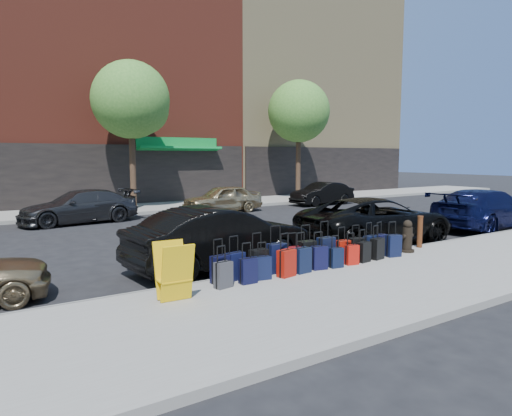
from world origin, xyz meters
TOP-DOWN VIEW (x-y plane):
  - ground at (0.00, 0.00)m, footprint 120.00×120.00m
  - sidewalk_near at (0.00, -6.50)m, footprint 60.00×4.00m
  - sidewalk_far at (0.00, 10.00)m, footprint 60.00×4.00m
  - curb_near at (0.00, -4.48)m, footprint 60.00×0.08m
  - curb_far at (0.00, 7.98)m, footprint 60.00×0.08m
  - building_center at (0.00, 17.99)m, footprint 17.00×12.85m
  - building_right at (16.00, 17.99)m, footprint 15.00×12.12m
  - tree_center at (0.64, 9.50)m, footprint 3.80×3.80m
  - tree_right at (11.14, 9.50)m, footprint 3.80×3.80m
  - suitcase_front_0 at (-2.43, -4.81)m, footprint 0.40×0.25m
  - suitcase_front_1 at (-2.04, -4.78)m, footprint 0.41×0.26m
  - suitcase_front_2 at (-1.49, -4.83)m, footprint 0.41×0.24m
  - suitcase_front_3 at (-0.96, -4.77)m, footprint 0.45×0.27m
  - suitcase_front_4 at (-0.50, -4.78)m, footprint 0.39×0.26m
  - suitcase_front_5 at (-0.07, -4.75)m, footprint 0.44×0.27m
  - suitcase_front_6 at (0.53, -4.75)m, footprint 0.44×0.25m
  - suitcase_front_7 at (1.02, -4.82)m, footprint 0.37×0.21m
  - suitcase_front_8 at (1.55, -4.78)m, footprint 0.39×0.25m
  - suitcase_front_9 at (1.98, -4.84)m, footprint 0.40×0.25m
  - suitcase_front_10 at (2.42, -4.79)m, footprint 0.39×0.26m
  - suitcase_back_0 at (-2.55, -5.15)m, footprint 0.39×0.27m
  - suitcase_back_1 at (-1.97, -5.16)m, footprint 0.36×0.21m
  - suitcase_back_2 at (-1.54, -5.07)m, footprint 0.36×0.24m
  - suitcase_back_3 at (-0.98, -5.16)m, footprint 0.44×0.31m
  - suitcase_back_4 at (-0.49, -5.10)m, footprint 0.40×0.26m
  - suitcase_back_5 at (0.03, -5.07)m, footprint 0.40×0.28m
  - suitcase_back_6 at (0.48, -5.16)m, footprint 0.34×0.23m
  - suitcase_back_7 at (1.00, -5.14)m, footprint 0.35×0.23m
  - suitcase_back_8 at (1.45, -5.12)m, footprint 0.36×0.24m
  - suitcase_back_9 at (1.97, -5.08)m, footprint 0.39×0.27m
  - suitcase_back_10 at (2.55, -5.10)m, footprint 0.42×0.29m
  - fire_hydrant at (3.35, -4.90)m, footprint 0.45×0.40m
  - bollard at (4.15, -4.70)m, footprint 0.17×0.17m
  - display_rack at (-3.67, -5.32)m, footprint 0.61×0.67m
  - car_near_1 at (-1.55, -3.23)m, footprint 4.76×1.98m
  - car_near_2 at (4.30, -2.94)m, footprint 5.45×2.93m
  - car_near_3 at (9.92, -3.29)m, footprint 5.33×2.37m
  - car_far_1 at (-2.70, 6.78)m, footprint 4.93×2.46m
  - car_far_2 at (4.08, 6.79)m, footprint 4.01×1.69m
  - car_far_3 at (10.57, 6.74)m, footprint 3.98×1.58m

SIDE VIEW (x-z plane):
  - ground at x=0.00m, z-range 0.00..0.00m
  - sidewalk_near at x=0.00m, z-range 0.00..0.15m
  - sidewalk_far at x=0.00m, z-range 0.00..0.15m
  - curb_near at x=0.00m, z-range 0.00..0.15m
  - curb_far at x=0.00m, z-range 0.00..0.15m
  - suitcase_back_6 at x=0.48m, z-range 0.01..0.77m
  - suitcase_back_7 at x=1.00m, z-range 0.01..0.78m
  - suitcase_back_2 at x=-1.54m, z-range 0.00..0.80m
  - suitcase_back_8 at x=1.45m, z-range 0.00..0.81m
  - suitcase_back_0 at x=-2.55m, z-range -0.01..0.84m
  - suitcase_back_1 at x=-1.97m, z-range -0.01..0.84m
  - suitcase_front_4 at x=-0.50m, z-range -0.01..0.85m
  - suitcase_back_9 at x=1.97m, z-range -0.01..0.85m
  - suitcase_front_8 at x=1.55m, z-range -0.01..0.86m
  - suitcase_back_5 at x=0.03m, z-range -0.01..0.86m
  - suitcase_front_7 at x=1.02m, z-range -0.01..0.86m
  - suitcase_front_10 at x=2.42m, z-range -0.01..0.87m
  - suitcase_back_4 at x=-0.49m, z-range -0.02..0.89m
  - suitcase_front_9 at x=1.98m, z-range -0.02..0.89m
  - suitcase_back_10 at x=2.55m, z-range -0.02..0.90m
  - suitcase_front_0 at x=-2.43m, z-range -0.02..0.90m
  - suitcase_front_1 at x=-2.04m, z-range -0.02..0.91m
  - suitcase_back_3 at x=-0.98m, z-range -0.03..0.92m
  - suitcase_front_2 at x=-1.49m, z-range -0.03..0.93m
  - suitcase_front_5 at x=-0.07m, z-range -0.04..0.97m
  - suitcase_front_6 at x=0.53m, z-range -0.05..1.00m
  - suitcase_front_3 at x=-0.96m, z-range -0.05..1.02m
  - fire_hydrant at x=3.35m, z-range 0.12..1.00m
  - bollard at x=4.15m, z-range 0.16..1.08m
  - car_far_3 at x=10.57m, z-range 0.00..1.29m
  - display_rack at x=-3.67m, z-range 0.14..1.19m
  - car_far_2 at x=4.08m, z-range 0.00..1.35m
  - car_far_1 at x=-2.70m, z-range 0.00..1.38m
  - car_near_2 at x=4.30m, z-range 0.00..1.46m
  - car_near_3 at x=9.92m, z-range 0.00..1.52m
  - car_near_1 at x=-1.55m, z-range 0.00..1.53m
  - tree_center at x=0.64m, z-range 1.78..9.05m
  - tree_right at x=11.14m, z-range 1.78..9.05m
  - building_right at x=16.00m, z-range -0.02..17.98m
  - building_center at x=0.00m, z-range -0.02..19.98m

